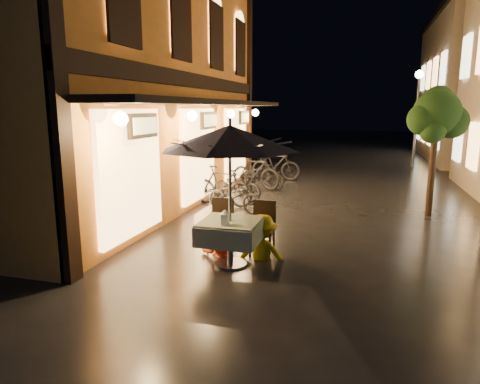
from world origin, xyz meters
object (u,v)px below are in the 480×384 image
(table_lantern, at_px, (225,216))
(person_yellow, at_px, (262,216))
(patio_umbrella, at_px, (230,138))
(person_orange, at_px, (219,215))
(bicycle_0, at_px, (234,196))
(cafe_table, at_px, (230,232))

(table_lantern, relative_size, person_yellow, 0.16)
(patio_umbrella, xyz_separation_m, person_orange, (-0.37, 0.52, -1.43))
(table_lantern, height_order, person_orange, person_orange)
(person_yellow, bearing_deg, bicycle_0, -70.17)
(cafe_table, bearing_deg, patio_umbrella, 90.00)
(person_orange, distance_m, bicycle_0, 3.20)
(table_lantern, bearing_deg, person_yellow, 61.23)
(table_lantern, distance_m, bicycle_0, 4.08)
(cafe_table, distance_m, person_yellow, 0.69)
(patio_umbrella, height_order, table_lantern, patio_umbrella)
(table_lantern, height_order, person_yellow, person_yellow)
(patio_umbrella, relative_size, bicycle_0, 1.57)
(bicycle_0, bearing_deg, person_orange, -153.09)
(table_lantern, xyz_separation_m, person_yellow, (0.43, 0.79, -0.16))
(patio_umbrella, distance_m, person_yellow, 1.54)
(patio_umbrella, bearing_deg, bicycle_0, 105.49)
(table_lantern, distance_m, person_orange, 0.90)
(cafe_table, height_order, person_orange, person_orange)
(table_lantern, distance_m, person_yellow, 0.91)
(table_lantern, xyz_separation_m, person_orange, (-0.37, 0.80, -0.20))
(patio_umbrella, height_order, bicycle_0, patio_umbrella)
(patio_umbrella, distance_m, person_orange, 1.57)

